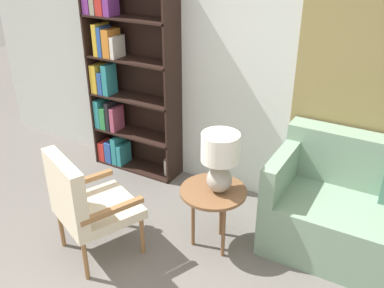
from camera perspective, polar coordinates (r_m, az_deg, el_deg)
The scene contains 5 objects.
wall_back at distance 3.87m, azimuth 8.05°, elevation 11.33°, with size 6.40×0.08×2.70m.
bookshelf at distance 4.47m, azimuth -9.26°, elevation 8.57°, with size 0.97×0.30×2.03m.
armchair at distance 3.37m, azimuth -14.25°, elevation -7.35°, with size 0.73×0.74×0.91m.
side_table at distance 3.39m, azimuth 2.84°, elevation -6.93°, with size 0.53×0.53×0.54m.
table_lamp at distance 3.20m, azimuth 3.76°, elevation -1.80°, with size 0.29×0.29×0.49m.
Camera 1 is at (1.42, -1.45, 2.36)m, focal length 40.00 mm.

